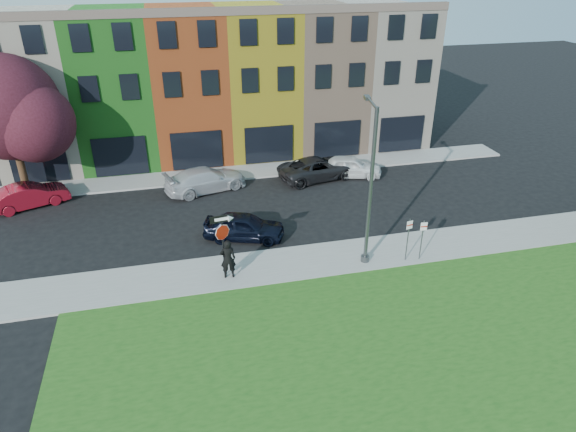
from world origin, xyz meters
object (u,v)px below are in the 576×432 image
object	(u,v)px
man	(228,259)
stop_sign	(222,233)
sedan_near	(244,226)
street_lamp	(370,187)

from	to	relation	value
man	stop_sign	bearing A→B (deg)	-44.77
stop_sign	sedan_near	bearing A→B (deg)	59.95
stop_sign	man	bearing A→B (deg)	-54.92
sedan_near	street_lamp	bearing A→B (deg)	-104.85
man	sedan_near	size ratio (longest dim) A/B	0.43
man	sedan_near	world-z (taller)	man
stop_sign	man	xyz separation A→B (m)	(0.16, -0.18, -1.25)
stop_sign	man	size ratio (longest dim) A/B	1.61
sedan_near	street_lamp	world-z (taller)	street_lamp
man	street_lamp	bearing A→B (deg)	-176.55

